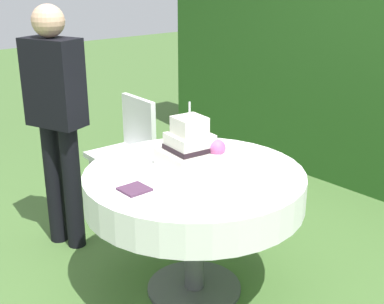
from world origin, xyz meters
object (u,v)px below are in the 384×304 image
(cake_table, at_px, (194,189))
(wedding_cake, at_px, (191,148))
(standing_person, at_px, (57,113))
(serving_plate_left, at_px, (256,169))
(serving_plate_near, at_px, (228,153))
(serving_plate_far, at_px, (168,144))
(napkin_stack, at_px, (135,189))
(garden_chair, at_px, (128,145))

(cake_table, bearing_deg, wedding_cake, 152.81)
(standing_person, bearing_deg, serving_plate_left, 25.58)
(serving_plate_near, bearing_deg, serving_plate_far, -155.41)
(serving_plate_far, bearing_deg, napkin_stack, -52.38)
(cake_table, bearing_deg, garden_chair, 163.93)
(cake_table, distance_m, serving_plate_left, 0.36)
(serving_plate_left, height_order, napkin_stack, same)
(serving_plate_left, bearing_deg, serving_plate_near, 167.56)
(garden_chair, bearing_deg, napkin_stack, -32.66)
(wedding_cake, height_order, serving_plate_far, wedding_cake)
(serving_plate_left, bearing_deg, serving_plate_far, -170.88)
(serving_plate_far, xyz_separation_m, serving_plate_left, (0.65, 0.10, 0.00))
(cake_table, height_order, serving_plate_near, serving_plate_near)
(serving_plate_left, bearing_deg, wedding_cake, -138.30)
(serving_plate_near, distance_m, serving_plate_far, 0.40)
(standing_person, bearing_deg, napkin_stack, -5.53)
(garden_chair, xyz_separation_m, standing_person, (0.13, -0.62, 0.39))
(cake_table, xyz_separation_m, serving_plate_far, (-0.44, 0.17, 0.11))
(wedding_cake, distance_m, serving_plate_near, 0.32)
(garden_chair, bearing_deg, standing_person, -78.09)
(serving_plate_near, height_order, serving_plate_far, same)
(serving_plate_near, relative_size, standing_person, 0.08)
(garden_chair, bearing_deg, serving_plate_near, 0.87)
(standing_person, bearing_deg, serving_plate_near, 34.83)
(serving_plate_far, bearing_deg, cake_table, -21.31)
(napkin_stack, bearing_deg, wedding_cake, 97.91)
(serving_plate_near, height_order, standing_person, standing_person)
(garden_chair, bearing_deg, serving_plate_left, -2.02)
(garden_chair, bearing_deg, serving_plate_far, -12.48)
(serving_plate_near, distance_m, garden_chair, 1.07)
(serving_plate_near, xyz_separation_m, serving_plate_far, (-0.36, -0.17, 0.00))
(serving_plate_near, relative_size, serving_plate_far, 0.99)
(wedding_cake, xyz_separation_m, serving_plate_near, (-0.01, 0.30, -0.10))
(cake_table, height_order, garden_chair, garden_chair)
(wedding_cake, distance_m, garden_chair, 1.14)
(wedding_cake, bearing_deg, serving_plate_near, 92.28)
(serving_plate_near, relative_size, garden_chair, 0.15)
(serving_plate_near, relative_size, napkin_stack, 1.00)
(cake_table, distance_m, serving_plate_near, 0.37)
(cake_table, xyz_separation_m, serving_plate_left, (0.20, 0.28, 0.11))
(standing_person, bearing_deg, garden_chair, 101.91)
(cake_table, xyz_separation_m, wedding_cake, (-0.07, 0.04, 0.21))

